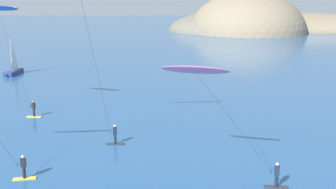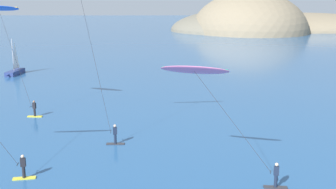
{
  "view_description": "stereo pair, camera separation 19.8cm",
  "coord_description": "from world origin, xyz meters",
  "views": [
    {
      "loc": [
        -2.68,
        -2.07,
        11.89
      ],
      "look_at": [
        -2.91,
        30.64,
        4.38
      ],
      "focal_mm": 45.0,
      "sensor_mm": 36.0,
      "label": 1
    },
    {
      "loc": [
        -2.48,
        -2.07,
        11.89
      ],
      "look_at": [
        -2.91,
        30.64,
        4.38
      ],
      "focal_mm": 45.0,
      "sensor_mm": 36.0,
      "label": 2
    }
  ],
  "objects": [
    {
      "name": "sailboat_near",
      "position": [
        -27.77,
        63.44,
        0.64
      ],
      "size": [
        1.64,
        5.92,
        5.7
      ],
      "color": "navy",
      "rests_on": "ground"
    },
    {
      "name": "kitesurfer_pink",
      "position": [
        -0.63,
        24.28,
        6.75
      ],
      "size": [
        8.33,
        2.9,
        7.83
      ],
      "color": "#2D2D33",
      "rests_on": "ground"
    },
    {
      "name": "headland_island",
      "position": [
        29.84,
        155.44,
        0.0
      ],
      "size": [
        86.78,
        54.18,
        28.77
      ],
      "color": "#6B6656",
      "rests_on": "ground"
    },
    {
      "name": "kitesurfer_blue",
      "position": [
        -19.7,
        40.36,
        10.15
      ],
      "size": [
        6.56,
        3.17,
        11.27
      ],
      "color": "yellow",
      "rests_on": "ground"
    }
  ]
}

